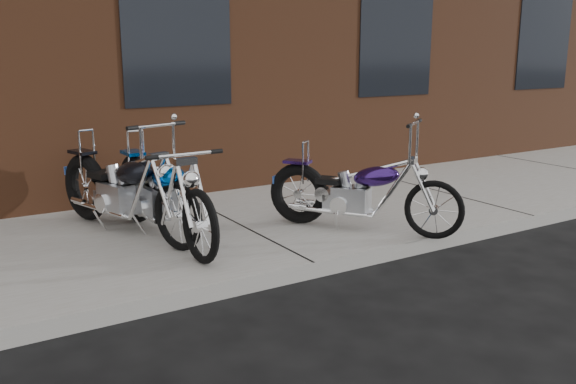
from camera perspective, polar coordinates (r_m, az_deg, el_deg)
ground at (r=5.44m, az=2.45°, el=-8.11°), size 120.00×120.00×0.00m
sidewalk at (r=6.65m, az=-4.81°, el=-3.52°), size 22.00×3.00×0.15m
chopper_purple at (r=6.29m, az=6.61°, el=-0.31°), size 1.26×1.74×1.15m
chopper_blue at (r=6.09m, az=-11.74°, el=-0.51°), size 0.56×2.31×1.00m
chopper_third at (r=6.38m, az=-15.08°, el=-0.09°), size 0.83×2.23×1.17m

